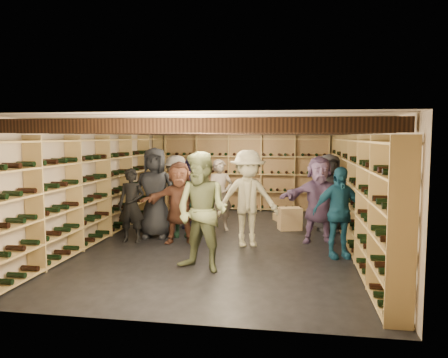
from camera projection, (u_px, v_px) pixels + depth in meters
name	position (u px, v px, depth m)	size (l,w,h in m)	color
ground	(224.00, 241.00, 8.92)	(8.00, 8.00, 0.00)	black
walls	(224.00, 182.00, 8.80)	(5.52, 8.02, 2.40)	#B7A48E
ceiling	(224.00, 123.00, 8.68)	(5.50, 8.00, 0.01)	beige
ceiling_joists	(224.00, 130.00, 8.70)	(5.40, 7.12, 0.18)	black
wine_rack_left	(104.00, 186.00, 9.22)	(0.32, 7.50, 2.15)	tan
wine_rack_right	(355.00, 191.00, 8.40)	(0.32, 7.50, 2.15)	tan
wine_rack_back	(245.00, 173.00, 12.58)	(4.70, 0.30, 2.15)	tan
crate_stack_left	(180.00, 212.00, 10.77)	(0.57, 0.46, 0.51)	tan
crate_stack_right	(290.00, 219.00, 9.96)	(0.57, 0.46, 0.51)	tan
crate_loose	(284.00, 217.00, 11.08)	(0.50, 0.33, 0.17)	tan
person_0	(155.00, 193.00, 9.13)	(0.93, 0.60, 1.90)	black
person_1	(131.00, 205.00, 8.75)	(0.54, 0.36, 1.49)	black
person_2	(202.00, 212.00, 6.85)	(0.92, 0.72, 1.89)	#59623E
person_3	(248.00, 198.00, 8.42)	(1.21, 0.69, 1.87)	beige
person_4	(339.00, 212.00, 7.62)	(0.94, 0.39, 1.61)	#1A5274
person_5	(179.00, 202.00, 8.69)	(1.52, 0.48, 1.63)	brown
person_6	(195.00, 192.00, 10.03)	(0.83, 0.54, 1.70)	#1E1A41
person_7	(220.00, 195.00, 9.81)	(0.59, 0.39, 1.61)	gray
person_9	(176.00, 191.00, 10.33)	(1.09, 0.62, 1.68)	#9E9890
person_10	(182.00, 201.00, 9.24)	(0.89, 0.37, 1.52)	#204631
person_11	(319.00, 199.00, 8.72)	(1.61, 0.51, 1.74)	slate
person_12	(329.00, 193.00, 9.76)	(0.85, 0.55, 1.74)	#36353B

